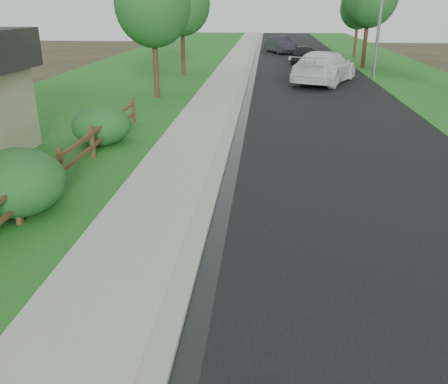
# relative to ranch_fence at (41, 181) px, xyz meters

# --- Properties ---
(road) EXTENTS (8.00, 90.00, 0.02)m
(road) POSITION_rel_ranch_fence_xyz_m (8.20, 28.60, -0.61)
(road) COLOR black
(road) RESTS_ON ground
(curb) EXTENTS (0.40, 90.00, 0.12)m
(curb) POSITION_rel_ranch_fence_xyz_m (4.00, 28.60, -0.56)
(curb) COLOR gray
(curb) RESTS_ON ground
(wet_gutter) EXTENTS (0.50, 90.00, 0.00)m
(wet_gutter) POSITION_rel_ranch_fence_xyz_m (4.35, 28.60, -0.60)
(wet_gutter) COLOR black
(wet_gutter) RESTS_ON road
(sidewalk) EXTENTS (2.20, 90.00, 0.10)m
(sidewalk) POSITION_rel_ranch_fence_xyz_m (2.70, 28.60, -0.57)
(sidewalk) COLOR #9A9686
(sidewalk) RESTS_ON ground
(grass_strip) EXTENTS (1.60, 90.00, 0.06)m
(grass_strip) POSITION_rel_ranch_fence_xyz_m (0.80, 28.60, -0.59)
(grass_strip) COLOR #17531D
(grass_strip) RESTS_ON ground
(lawn_near) EXTENTS (9.00, 90.00, 0.04)m
(lawn_near) POSITION_rel_ranch_fence_xyz_m (-4.40, 28.60, -0.60)
(lawn_near) COLOR #17531D
(lawn_near) RESTS_ON ground
(verge_far) EXTENTS (6.00, 90.00, 0.04)m
(verge_far) POSITION_rel_ranch_fence_xyz_m (15.10, 28.60, -0.60)
(verge_far) COLOR #17531D
(verge_far) RESTS_ON ground
(ranch_fence) EXTENTS (0.12, 16.92, 1.10)m
(ranch_fence) POSITION_rel_ranch_fence_xyz_m (0.00, 0.00, 0.00)
(ranch_fence) COLOR #4B3419
(ranch_fence) RESTS_ON ground
(white_suv) EXTENTS (5.01, 7.15, 1.92)m
(white_suv) POSITION_rel_ranch_fence_xyz_m (8.85, 19.85, 0.36)
(white_suv) COLOR white
(white_suv) RESTS_ON road
(dark_car_mid) EXTENTS (2.37, 4.66, 1.52)m
(dark_car_mid) POSITION_rel_ranch_fence_xyz_m (8.33, 30.18, 0.16)
(dark_car_mid) COLOR black
(dark_car_mid) RESTS_ON road
(dark_car_far) EXTENTS (3.37, 5.11, 1.59)m
(dark_car_far) POSITION_rel_ranch_fence_xyz_m (6.60, 38.79, 0.20)
(dark_car_far) COLOR black
(dark_car_far) RESTS_ON road
(shrub_b) EXTENTS (2.79, 2.79, 1.55)m
(shrub_b) POSITION_rel_ranch_fence_xyz_m (-0.30, -0.55, 0.16)
(shrub_b) COLOR #1A4B21
(shrub_b) RESTS_ON ground
(shrub_c) EXTENTS (1.85, 1.85, 1.19)m
(shrub_c) POSITION_rel_ranch_fence_xyz_m (-0.30, 5.22, -0.02)
(shrub_c) COLOR #1A4B21
(shrub_c) RESTS_ON ground
(shrub_d) EXTENTS (2.65, 2.65, 1.37)m
(shrub_d) POSITION_rel_ranch_fence_xyz_m (-0.30, 5.36, 0.07)
(shrub_d) COLOR #1A4B21
(shrub_d) RESTS_ON ground
(tree_near_left) EXTENTS (3.74, 3.74, 6.62)m
(tree_near_left) POSITION_rel_ranch_fence_xyz_m (-0.30, 14.16, 3.94)
(tree_near_left) COLOR #312114
(tree_near_left) RESTS_ON ground
(tree_mid_left) EXTENTS (3.73, 3.73, 6.66)m
(tree_mid_left) POSITION_rel_ranch_fence_xyz_m (-0.30, 22.44, 3.98)
(tree_mid_left) COLOR #312114
(tree_mid_left) RESTS_ON ground
(tree_far_right) EXTENTS (3.26, 3.26, 6.01)m
(tree_far_right) POSITION_rel_ranch_fence_xyz_m (13.27, 35.38, 3.58)
(tree_far_right) COLOR #312114
(tree_far_right) RESTS_ON ground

